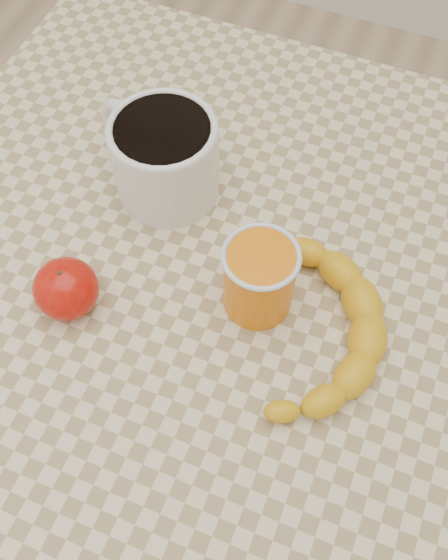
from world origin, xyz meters
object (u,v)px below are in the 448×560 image
at_px(table, 224,326).
at_px(coffee_mug, 163,155).
at_px(apple, 66,289).
at_px(banana, 314,325).
at_px(orange_juice_glass, 259,278).

distance_m(table, coffee_mug, 0.21).
height_order(table, apple, apple).
bearing_deg(banana, orange_juice_glass, 153.12).
relative_size(orange_juice_glass, apple, 1.11).
bearing_deg(banana, table, 158.49).
bearing_deg(coffee_mug, table, -42.25).
bearing_deg(apple, table, 27.82).
distance_m(coffee_mug, apple, 0.18).
distance_m(orange_juice_glass, banana, 0.07).
xyz_separation_m(table, apple, (-0.14, -0.07, 0.12)).
bearing_deg(orange_juice_glass, table, -178.38).
distance_m(table, orange_juice_glass, 0.14).
distance_m(apple, banana, 0.25).
bearing_deg(banana, coffee_mug, 137.86).
height_order(orange_juice_glass, banana, orange_juice_glass).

